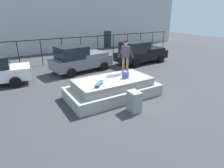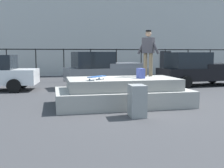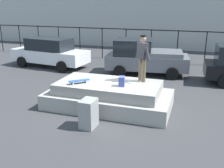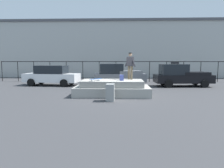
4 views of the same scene
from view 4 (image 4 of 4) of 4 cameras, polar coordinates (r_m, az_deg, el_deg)
ground_plane at (r=12.95m, az=0.24°, el=-3.16°), size 60.00×60.00×0.00m
concrete_ledge at (r=12.94m, az=0.06°, el=-1.23°), size 4.63×2.39×0.95m
skateboarder at (r=13.38m, az=5.04°, el=5.51°), size 0.71×0.65×1.72m
skateboard at (r=12.51m, az=-4.52°, el=1.35°), size 0.70×0.68×0.12m
backpack at (r=12.60m, az=2.67°, el=1.73°), size 0.25×0.31×0.35m
car_white_sedan_near at (r=18.83m, az=-16.29°, el=2.32°), size 4.89×2.39×1.74m
car_grey_pickup_mid at (r=17.99m, az=1.67°, el=2.56°), size 4.56×2.57×1.89m
car_black_pickup_far at (r=18.31m, az=18.49°, el=2.25°), size 4.79×2.26×1.86m
utility_box at (r=11.14m, az=-0.48°, el=-2.35°), size 0.46×0.62×0.92m
fence_row at (r=21.26m, az=1.09°, el=4.40°), size 24.06×0.06×2.10m
warehouse_building at (r=29.28m, az=1.45°, el=9.41°), size 36.71×6.85×7.28m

